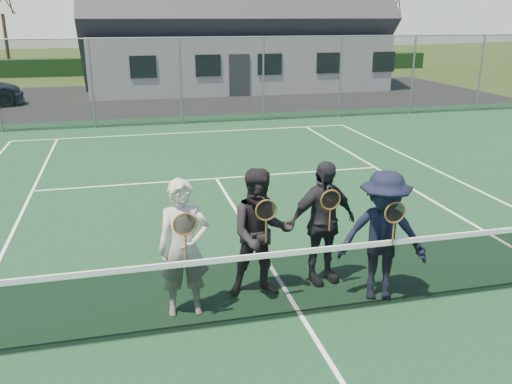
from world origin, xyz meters
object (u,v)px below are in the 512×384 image
tennis_net (302,280)px  player_c (322,223)px  clubhouse (232,11)px  player_d (383,236)px  player_a (184,248)px  player_b (261,234)px

tennis_net → player_c: size_ratio=6.49×
clubhouse → player_c: 23.55m
tennis_net → clubhouse: clubhouse is taller
player_c → player_d: 0.90m
tennis_net → player_a: (-1.42, 0.47, 0.38)m
player_b → player_c: same height
player_a → player_d: size_ratio=1.00×
clubhouse → player_d: 24.12m
player_a → player_b: (1.06, 0.24, -0.00)m
tennis_net → player_d: (1.19, 0.24, 0.38)m
player_d → player_b: bearing=163.0°
clubhouse → player_b: clubhouse is taller
tennis_net → player_a: 1.54m
clubhouse → player_d: bearing=-96.7°
player_b → player_a: bearing=-167.0°
clubhouse → player_a: (-5.42, -23.53, -3.07)m
tennis_net → player_a: size_ratio=6.49×
tennis_net → clubhouse: (4.00, 24.00, 3.45)m
player_a → player_b: same height
clubhouse → player_b: (-4.36, -23.29, -3.07)m
player_d → player_a: bearing=175.0°
player_b → player_c: bearing=11.2°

